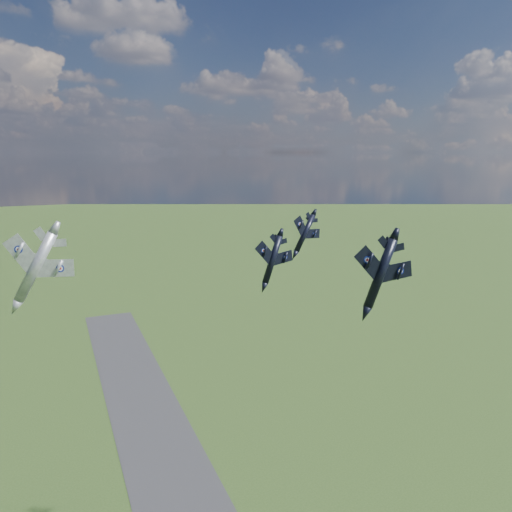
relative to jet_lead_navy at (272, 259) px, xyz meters
name	(u,v)px	position (x,y,z in m)	size (l,w,h in m)	color
jet_lead_navy	(272,259)	(0.00, 0.00, 0.00)	(9.07, 12.65, 2.62)	black
jet_right_navy	(381,273)	(10.40, -18.95, 0.63)	(11.46, 15.98, 3.31)	black
jet_high_navy	(305,233)	(14.30, 14.15, 1.98)	(8.98, 12.51, 2.59)	black
jet_left_silver	(36,267)	(-40.44, -0.97, 2.35)	(11.78, 16.42, 3.40)	gray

